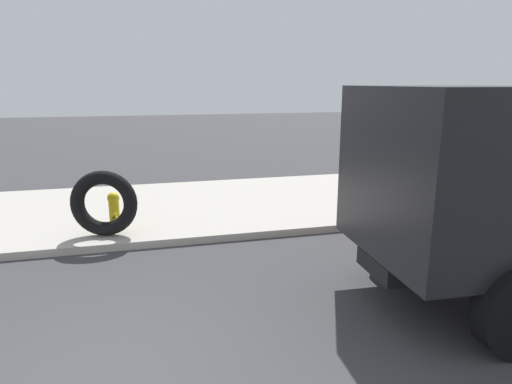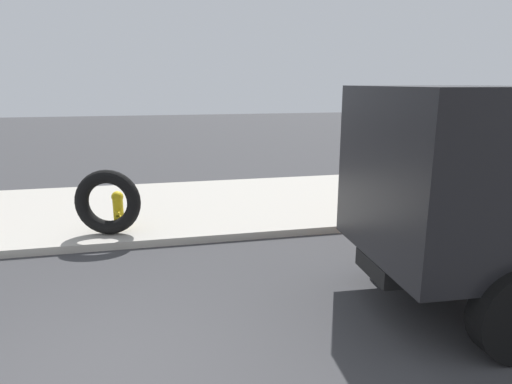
# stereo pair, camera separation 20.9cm
# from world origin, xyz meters

# --- Properties ---
(sidewalk_curb) EXTENTS (36.00, 5.00, 0.15)m
(sidewalk_curb) POSITION_xyz_m (0.00, 6.50, 0.07)
(sidewalk_curb) COLOR #ADA89E
(sidewalk_curb) RESTS_ON ground
(fire_hydrant) EXTENTS (0.23, 0.53, 0.79)m
(fire_hydrant) POSITION_xyz_m (-0.09, 4.82, 0.57)
(fire_hydrant) COLOR yellow
(fire_hydrant) RESTS_ON sidewalk_curb
(loose_tire) EXTENTS (1.31, 0.57, 1.28)m
(loose_tire) POSITION_xyz_m (-0.25, 4.55, 0.79)
(loose_tire) COLOR black
(loose_tire) RESTS_ON sidewalk_curb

